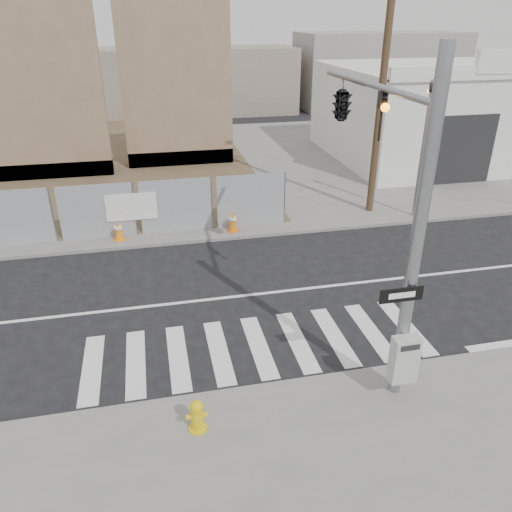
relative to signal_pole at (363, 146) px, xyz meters
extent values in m
plane|color=black|center=(-2.49, 2.05, -4.78)|extent=(100.00, 100.00, 0.00)
cube|color=slate|center=(-2.49, 16.05, -4.72)|extent=(50.00, 20.00, 0.12)
cylinder|color=gray|center=(0.01, -2.75, -1.16)|extent=(0.26, 0.26, 7.00)
cylinder|color=gray|center=(0.01, -0.15, 1.34)|extent=(0.14, 5.20, 0.14)
cube|color=#B2B2AF|center=(-0.04, -3.03, -3.64)|extent=(0.55, 0.30, 1.05)
cube|color=black|center=(-0.24, -2.91, -2.16)|extent=(0.90, 0.03, 0.30)
cube|color=silver|center=(-0.24, -2.93, -2.16)|extent=(0.55, 0.01, 0.12)
imported|color=black|center=(0.01, -0.75, 0.79)|extent=(0.16, 0.20, 1.00)
imported|color=black|center=(0.01, 1.45, 0.79)|extent=(0.53, 2.48, 1.00)
cylinder|color=gray|center=(5.51, 6.65, -2.06)|extent=(0.12, 0.12, 5.20)
imported|color=black|center=(5.51, 6.65, 0.44)|extent=(0.16, 0.20, 1.00)
cube|color=brown|center=(-9.49, 15.05, -0.66)|extent=(6.00, 0.50, 8.00)
cube|color=brown|center=(-9.49, 15.45, -4.26)|extent=(6.00, 1.30, 0.80)
cube|color=brown|center=(-2.99, 16.05, -0.66)|extent=(5.50, 0.50, 8.00)
cube|color=brown|center=(-2.99, 16.45, -4.26)|extent=(5.50, 1.30, 0.80)
cube|color=silver|center=(11.51, 15.05, -2.26)|extent=(12.00, 10.00, 4.80)
cube|color=black|center=(9.51, 10.03, -3.06)|extent=(3.40, 0.06, 3.20)
cylinder|color=#4D3924|center=(4.01, 7.55, 0.34)|extent=(0.28, 0.28, 10.00)
cylinder|color=#DAB70C|center=(-4.29, -2.99, -4.64)|extent=(0.43, 0.43, 0.04)
cylinder|color=#DAB70C|center=(-4.29, -2.99, -4.38)|extent=(0.28, 0.28, 0.56)
sphere|color=#DAB70C|center=(-4.29, -2.99, -4.09)|extent=(0.26, 0.26, 0.26)
cylinder|color=#DAB70C|center=(-4.44, -2.99, -4.33)|extent=(0.15, 0.12, 0.10)
cylinder|color=#DAB70C|center=(-4.15, -2.99, -4.33)|extent=(0.15, 0.12, 0.10)
cube|color=orange|center=(-6.03, 6.67, -4.64)|extent=(0.45, 0.45, 0.03)
cone|color=orange|center=(-6.03, 6.67, -4.29)|extent=(0.40, 0.40, 0.74)
cylinder|color=silver|center=(-6.03, 6.67, -4.19)|extent=(0.28, 0.28, 0.08)
cube|color=orange|center=(-1.88, 6.61, -4.64)|extent=(0.47, 0.47, 0.03)
cone|color=orange|center=(-1.88, 6.61, -4.28)|extent=(0.42, 0.42, 0.76)
cylinder|color=silver|center=(-1.88, 6.61, -4.17)|extent=(0.29, 0.29, 0.09)
camera|label=1|loc=(-4.75, -10.37, 2.71)|focal=35.00mm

